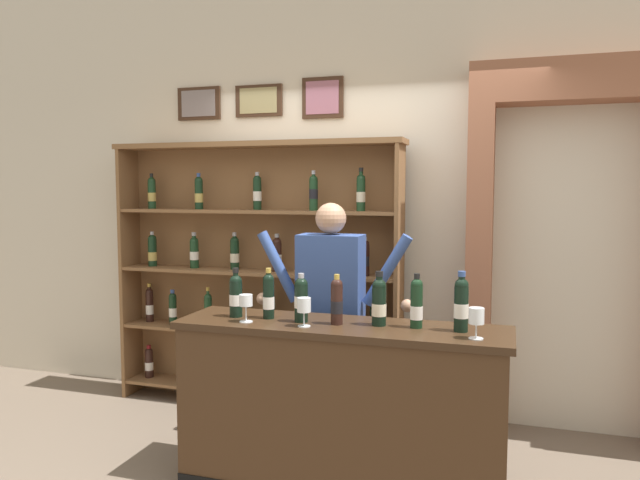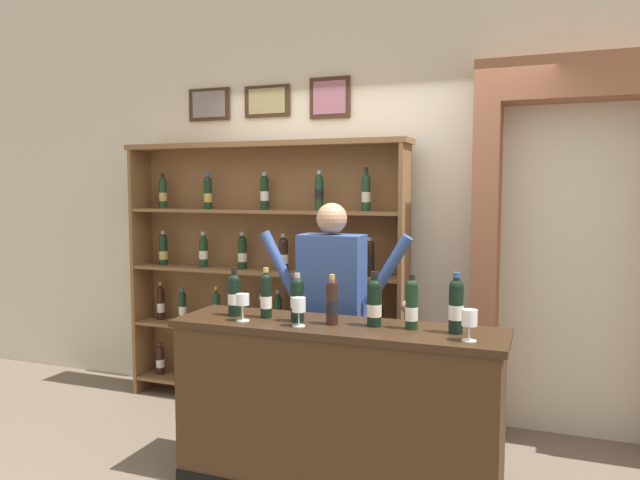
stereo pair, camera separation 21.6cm
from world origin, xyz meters
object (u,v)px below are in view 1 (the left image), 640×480
wine_glass_spare (304,307)px  tasting_counter (340,408)px  tasting_bottle_super_tuscan (301,298)px  tasting_bottle_prosecco (337,301)px  tasting_bottle_bianco (236,295)px  shopkeeper (331,299)px  tasting_bottle_brunello (417,303)px  tasting_bottle_grappa (269,295)px  tasting_bottle_vin_santo (379,301)px  wine_glass_left (476,317)px  wine_shelf (257,270)px  tasting_bottle_rosso (461,303)px  wine_glass_right (246,302)px

wine_glass_spare → tasting_counter: bearing=34.4°
tasting_bottle_super_tuscan → tasting_bottle_prosecco: tasting_bottle_prosecco is taller
tasting_counter → tasting_bottle_bianco: 0.89m
shopkeeper → tasting_bottle_brunello: (0.62, -0.46, 0.10)m
tasting_counter → shopkeeper: 0.75m
tasting_bottle_prosecco → shopkeeper: bearing=110.0°
tasting_bottle_grappa → tasting_bottle_prosecco: 0.42m
shopkeeper → tasting_bottle_brunello: shopkeeper is taller
tasting_bottle_vin_santo → wine_glass_left: bearing=-15.6°
wine_shelf → tasting_bottle_bianco: wine_shelf is taller
tasting_bottle_grappa → wine_glass_left: bearing=-6.4°
wine_shelf → tasting_bottle_rosso: 1.97m
tasting_bottle_bianco → tasting_bottle_brunello: (1.06, 0.04, 0.00)m
tasting_bottle_super_tuscan → tasting_bottle_bianco: bearing=178.5°
tasting_bottle_brunello → tasting_bottle_bianco: bearing=-177.7°
tasting_bottle_bianco → wine_glass_right: tasting_bottle_bianco is taller
tasting_bottle_grappa → tasting_bottle_rosso: 1.09m
tasting_bottle_bianco → shopkeeper: bearing=49.1°
tasting_bottle_bianco → tasting_bottle_grappa: size_ratio=0.98×
shopkeeper → wine_glass_left: size_ratio=10.24×
tasting_bottle_grappa → tasting_bottle_vin_santo: 0.65m
tasting_bottle_bianco → tasting_bottle_super_tuscan: size_ratio=1.04×
tasting_counter → wine_glass_right: size_ratio=11.86×
tasting_bottle_bianco → tasting_bottle_brunello: 1.06m
tasting_counter → tasting_bottle_grappa: tasting_bottle_grappa is taller
tasting_bottle_bianco → tasting_bottle_grappa: tasting_bottle_grappa is taller
wine_shelf → tasting_bottle_super_tuscan: (0.76, -1.13, 0.02)m
tasting_counter → tasting_bottle_prosecco: bearing=-150.9°
tasting_bottle_vin_santo → tasting_bottle_brunello: size_ratio=1.02×
tasting_bottle_rosso → wine_glass_right: bearing=-173.4°
tasting_counter → tasting_bottle_rosso: 0.91m
tasting_counter → tasting_bottle_prosecco: (-0.02, -0.01, 0.62)m
wine_shelf → tasting_bottle_brunello: (1.40, -1.07, 0.02)m
tasting_bottle_super_tuscan → tasting_bottle_rosso: tasting_bottle_rosso is taller
tasting_counter → wine_glass_spare: (-0.17, -0.12, 0.59)m
tasting_counter → tasting_bottle_vin_santo: tasting_bottle_vin_santo is taller
wine_glass_right → tasting_bottle_grappa: bearing=56.3°
wine_glass_left → tasting_bottle_vin_santo: bearing=164.4°
tasting_counter → wine_glass_spare: bearing=-145.6°
tasting_bottle_grappa → tasting_bottle_brunello: size_ratio=0.99×
tasting_counter → tasting_bottle_super_tuscan: bearing=-176.5°
tasting_bottle_super_tuscan → tasting_bottle_grappa: bearing=171.7°
tasting_counter → tasting_bottle_brunello: tasting_bottle_brunello is taller
tasting_bottle_bianco → tasting_bottle_brunello: tasting_bottle_brunello is taller
tasting_bottle_bianco → tasting_bottle_rosso: tasting_bottle_rosso is taller
tasting_bottle_grappa → tasting_bottle_super_tuscan: size_ratio=1.06×
tasting_bottle_prosecco → tasting_bottle_rosso: size_ratio=0.87×
tasting_bottle_bianco → tasting_bottle_vin_santo: bearing=2.4°
tasting_bottle_prosecco → tasting_bottle_super_tuscan: bearing=-179.0°
wine_glass_right → tasting_bottle_vin_santo: bearing=11.1°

